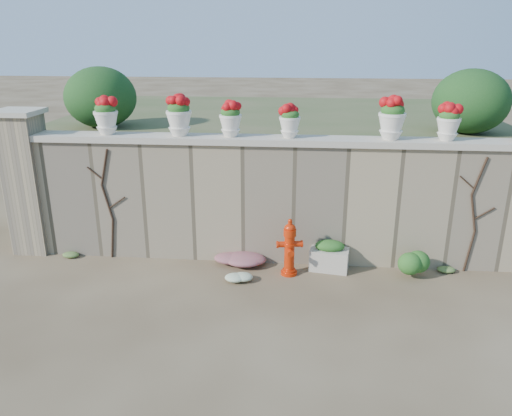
# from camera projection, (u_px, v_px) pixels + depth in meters

# --- Properties ---
(ground) EXTENTS (80.00, 80.00, 0.00)m
(ground) POSITION_uv_depth(u_px,v_px,m) (260.00, 312.00, 6.90)
(ground) COLOR #4C3B26
(ground) RESTS_ON ground
(stone_wall) EXTENTS (8.00, 0.40, 2.00)m
(stone_wall) POSITION_uv_depth(u_px,v_px,m) (269.00, 203.00, 8.27)
(stone_wall) COLOR gray
(stone_wall) RESTS_ON ground
(wall_cap) EXTENTS (8.10, 0.52, 0.10)m
(wall_cap) POSITION_uv_depth(u_px,v_px,m) (270.00, 140.00, 7.92)
(wall_cap) COLOR beige
(wall_cap) RESTS_ON stone_wall
(gate_pillar) EXTENTS (0.72, 0.72, 2.48)m
(gate_pillar) POSITION_uv_depth(u_px,v_px,m) (28.00, 182.00, 8.54)
(gate_pillar) COLOR gray
(gate_pillar) RESTS_ON ground
(raised_fill) EXTENTS (9.00, 6.00, 2.00)m
(raised_fill) POSITION_uv_depth(u_px,v_px,m) (278.00, 158.00, 11.28)
(raised_fill) COLOR #384C23
(raised_fill) RESTS_ON ground
(back_shrub_left) EXTENTS (1.30, 1.30, 1.10)m
(back_shrub_left) POSITION_uv_depth(u_px,v_px,m) (101.00, 97.00, 9.16)
(back_shrub_left) COLOR #143814
(back_shrub_left) RESTS_ON raised_fill
(back_shrub_right) EXTENTS (1.30, 1.30, 1.10)m
(back_shrub_right) POSITION_uv_depth(u_px,v_px,m) (471.00, 101.00, 8.60)
(back_shrub_right) COLOR #143814
(back_shrub_right) RESTS_ON raised_fill
(vine_left) EXTENTS (0.60, 0.04, 1.91)m
(vine_left) POSITION_uv_depth(u_px,v_px,m) (108.00, 203.00, 8.30)
(vine_left) COLOR black
(vine_left) RESTS_ON ground
(vine_right) EXTENTS (0.60, 0.04, 1.91)m
(vine_right) POSITION_uv_depth(u_px,v_px,m) (474.00, 214.00, 7.79)
(vine_right) COLOR black
(vine_right) RESTS_ON ground
(fire_hydrant) EXTENTS (0.41, 0.29, 0.94)m
(fire_hydrant) POSITION_uv_depth(u_px,v_px,m) (290.00, 247.00, 7.86)
(fire_hydrant) COLOR red
(fire_hydrant) RESTS_ON ground
(planter_box) EXTENTS (0.66, 0.45, 0.51)m
(planter_box) POSITION_uv_depth(u_px,v_px,m) (329.00, 256.00, 8.10)
(planter_box) COLOR beige
(planter_box) RESTS_ON ground
(green_shrub) EXTENTS (0.61, 0.55, 0.58)m
(green_shrub) POSITION_uv_depth(u_px,v_px,m) (417.00, 261.00, 7.80)
(green_shrub) COLOR #1E5119
(green_shrub) RESTS_ON ground
(magenta_clump) EXTENTS (0.97, 0.65, 0.26)m
(magenta_clump) POSITION_uv_depth(u_px,v_px,m) (239.00, 260.00, 8.21)
(magenta_clump) COLOR #BE266F
(magenta_clump) RESTS_ON ground
(white_flowers) EXTENTS (0.46, 0.37, 0.17)m
(white_flowers) POSITION_uv_depth(u_px,v_px,m) (239.00, 276.00, 7.76)
(white_flowers) COLOR white
(white_flowers) RESTS_ON ground
(urn_pot_0) EXTENTS (0.39, 0.39, 0.61)m
(urn_pot_0) POSITION_uv_depth(u_px,v_px,m) (106.00, 116.00, 8.04)
(urn_pot_0) COLOR silver
(urn_pot_0) RESTS_ON wall_cap
(urn_pot_1) EXTENTS (0.41, 0.41, 0.64)m
(urn_pot_1) POSITION_uv_depth(u_px,v_px,m) (179.00, 116.00, 7.93)
(urn_pot_1) COLOR silver
(urn_pot_1) RESTS_ON wall_cap
(urn_pot_2) EXTENTS (0.35, 0.35, 0.56)m
(urn_pot_2) POSITION_uv_depth(u_px,v_px,m) (230.00, 119.00, 7.87)
(urn_pot_2) COLOR silver
(urn_pot_2) RESTS_ON wall_cap
(urn_pot_3) EXTENTS (0.33, 0.33, 0.52)m
(urn_pot_3) POSITION_uv_depth(u_px,v_px,m) (290.00, 121.00, 7.80)
(urn_pot_3) COLOR silver
(urn_pot_3) RESTS_ON wall_cap
(urn_pot_4) EXTENTS (0.42, 0.42, 0.65)m
(urn_pot_4) POSITION_uv_depth(u_px,v_px,m) (392.00, 118.00, 7.64)
(urn_pot_4) COLOR silver
(urn_pot_4) RESTS_ON wall_cap
(urn_pot_5) EXTENTS (0.36, 0.36, 0.56)m
(urn_pot_5) POSITION_uv_depth(u_px,v_px,m) (449.00, 122.00, 7.58)
(urn_pot_5) COLOR silver
(urn_pot_5) RESTS_ON wall_cap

